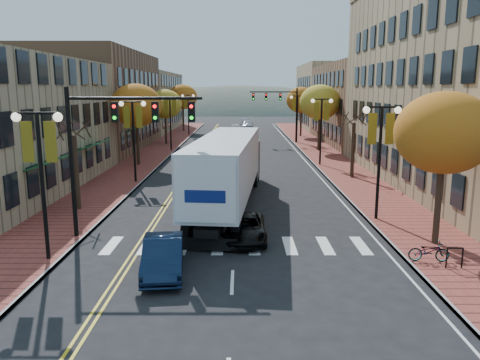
{
  "coord_description": "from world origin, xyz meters",
  "views": [
    {
      "loc": [
        0.31,
        -17.99,
        6.93
      ],
      "look_at": [
        0.27,
        6.11,
        2.2
      ],
      "focal_mm": 35.0,
      "sensor_mm": 36.0,
      "label": 1
    }
  ],
  "objects_px": {
    "navy_sedan": "(163,255)",
    "black_suv": "(245,228)",
    "bicycle": "(429,251)",
    "semi_truck": "(229,165)"
  },
  "relations": [
    {
      "from": "bicycle",
      "to": "semi_truck",
      "type": "bearing_deg",
      "value": 45.48
    },
    {
      "from": "semi_truck",
      "to": "navy_sedan",
      "type": "distance_m",
      "value": 10.59
    },
    {
      "from": "navy_sedan",
      "to": "bicycle",
      "type": "height_order",
      "value": "navy_sedan"
    },
    {
      "from": "black_suv",
      "to": "bicycle",
      "type": "bearing_deg",
      "value": -23.2
    },
    {
      "from": "semi_truck",
      "to": "black_suv",
      "type": "height_order",
      "value": "semi_truck"
    },
    {
      "from": "bicycle",
      "to": "navy_sedan",
      "type": "bearing_deg",
      "value": 98.92
    },
    {
      "from": "semi_truck",
      "to": "navy_sedan",
      "type": "bearing_deg",
      "value": -97.14
    },
    {
      "from": "black_suv",
      "to": "bicycle",
      "type": "height_order",
      "value": "black_suv"
    },
    {
      "from": "navy_sedan",
      "to": "black_suv",
      "type": "bearing_deg",
      "value": 45.0
    },
    {
      "from": "semi_truck",
      "to": "bicycle",
      "type": "height_order",
      "value": "semi_truck"
    }
  ]
}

